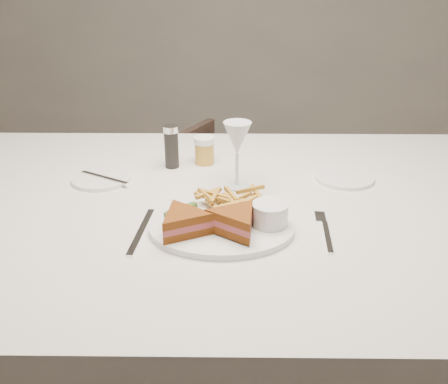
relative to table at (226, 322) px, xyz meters
The scene contains 3 objects.
table is the anchor object (origin of this frame).
chair_far 0.99m from the table, 93.77° to the left, with size 0.61×0.57×0.63m, color #4D382F.
table_setting 0.42m from the table, 92.97° to the right, with size 0.82×0.60×0.18m.
Camera 1 is at (0.22, -1.05, 1.29)m, focal length 40.00 mm.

